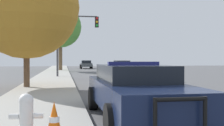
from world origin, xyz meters
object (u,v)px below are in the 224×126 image
at_px(fire_hydrant, 26,114).
at_px(tree_sidewalk_far, 60,27).
at_px(tree_sidewalk_near, 26,6).
at_px(traffic_cone, 54,121).
at_px(police_car, 136,90).
at_px(traffic_light, 74,33).
at_px(car_background_distant, 86,64).
at_px(car_background_oncoming, 122,66).

height_order(fire_hydrant, tree_sidewalk_far, tree_sidewalk_far).
xyz_separation_m(tree_sidewalk_near, traffic_cone, (1.70, -9.95, -3.79)).
height_order(tree_sidewalk_near, tree_sidewalk_far, tree_sidewalk_far).
relative_size(fire_hydrant, tree_sidewalk_near, 0.12).
height_order(police_car, traffic_cone, police_car).
relative_size(traffic_light, tree_sidewalk_near, 0.75).
bearing_deg(car_background_distant, traffic_cone, -94.88).
relative_size(tree_sidewalk_near, tree_sidewalk_far, 0.82).
relative_size(car_background_oncoming, tree_sidewalk_near, 0.62).
xyz_separation_m(police_car, car_background_distant, (1.79, 38.79, -0.04)).
relative_size(fire_hydrant, traffic_cone, 1.16).
height_order(fire_hydrant, tree_sidewalk_near, tree_sidewalk_near).
height_order(car_background_oncoming, tree_sidewalk_near, tree_sidewalk_near).
xyz_separation_m(police_car, tree_sidewalk_far, (-2.22, 30.07, 4.99)).
xyz_separation_m(fire_hydrant, tree_sidewalk_far, (0.29, 31.79, 5.19)).
bearing_deg(tree_sidewalk_far, police_car, -85.77).
relative_size(police_car, fire_hydrant, 6.76).
bearing_deg(tree_sidewalk_far, traffic_cone, -89.60).
height_order(car_background_oncoming, tree_sidewalk_far, tree_sidewalk_far).
xyz_separation_m(tree_sidewalk_far, traffic_cone, (0.23, -32.15, -5.27)).
xyz_separation_m(traffic_light, tree_sidewalk_near, (-2.74, -8.63, 0.51)).
relative_size(police_car, tree_sidewalk_near, 0.79).
bearing_deg(fire_hydrant, car_background_distant, 83.95).
bearing_deg(fire_hydrant, car_background_oncoming, 74.51).
height_order(police_car, fire_hydrant, police_car).
bearing_deg(tree_sidewalk_far, car_background_oncoming, -34.95).
distance_m(police_car, car_background_distant, 38.84).
bearing_deg(fire_hydrant, police_car, 34.43).
height_order(police_car, tree_sidewalk_near, tree_sidewalk_near).
relative_size(tree_sidewalk_near, traffic_cone, 9.96).
bearing_deg(tree_sidewalk_near, police_car, -64.83).
relative_size(fire_hydrant, tree_sidewalk_far, 0.10).
bearing_deg(car_background_oncoming, traffic_light, 54.14).
bearing_deg(traffic_cone, tree_sidewalk_far, 90.40).
height_order(traffic_light, tree_sidewalk_far, tree_sidewalk_far).
bearing_deg(car_background_distant, traffic_light, -96.62).
distance_m(police_car, traffic_cone, 2.90).
relative_size(car_background_oncoming, car_background_distant, 1.00).
xyz_separation_m(car_background_oncoming, tree_sidewalk_near, (-8.62, -17.21, 3.52)).
bearing_deg(police_car, tree_sidewalk_near, -65.25).
relative_size(car_background_distant, tree_sidewalk_near, 0.62).
bearing_deg(car_background_distant, tree_sidewalk_near, -99.65).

